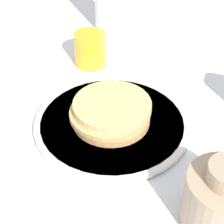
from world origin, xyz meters
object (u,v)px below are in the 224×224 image
Objects in this scene: cream_jug at (222,200)px; plate at (112,123)px; pancake_stack at (111,112)px; juice_glass at (90,49)px.

plate is at bearing -56.71° from cream_jug.
pancake_stack is at bearing -35.25° from plate.
juice_glass reaches higher than plate.
juice_glass is 0.46m from cream_jug.
plate is 1.93× the size of pancake_stack.
juice_glass is (0.04, -0.22, 0.01)m from pancake_stack.
plate is at bearing 100.14° from juice_glass.
plate is 0.02m from pancake_stack.
juice_glass is at bearing -79.86° from plate.
cream_jug is (-0.14, 0.21, 0.02)m from pancake_stack.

